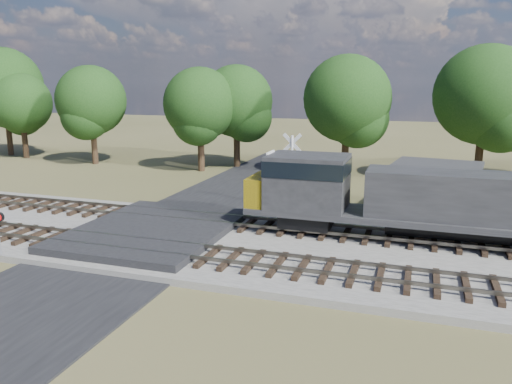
% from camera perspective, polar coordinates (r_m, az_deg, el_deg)
% --- Properties ---
extents(ground, '(160.00, 160.00, 0.00)m').
position_cam_1_polar(ground, '(24.66, -12.12, -5.53)').
color(ground, '#474726').
rests_on(ground, ground).
extents(ballast_bed, '(140.00, 10.00, 0.30)m').
position_cam_1_polar(ballast_bed, '(22.01, 11.89, -7.34)').
color(ballast_bed, gray).
rests_on(ballast_bed, ground).
extents(road, '(7.00, 60.00, 0.08)m').
position_cam_1_polar(road, '(24.65, -12.12, -5.44)').
color(road, black).
rests_on(road, ground).
extents(crossing_panel, '(7.00, 9.00, 0.62)m').
position_cam_1_polar(crossing_panel, '(24.98, -11.58, -4.52)').
color(crossing_panel, '#262628').
rests_on(crossing_panel, ground).
extents(track_near, '(140.00, 2.60, 0.33)m').
position_cam_1_polar(track_near, '(21.44, -7.61, -6.97)').
color(track_near, black).
rests_on(track_near, ballast_bed).
extents(track_far, '(140.00, 2.60, 0.33)m').
position_cam_1_polar(track_far, '(25.81, -2.77, -3.48)').
color(track_far, black).
rests_on(track_far, ballast_bed).
extents(crossing_signal_far, '(1.86, 0.40, 4.60)m').
position_cam_1_polar(crossing_signal_far, '(29.55, 3.91, 1.56)').
color(crossing_signal_far, silver).
rests_on(crossing_signal_far, ground).
extents(equipment_shed, '(5.19, 5.19, 3.11)m').
position_cam_1_polar(equipment_shed, '(29.17, 19.75, 0.01)').
color(equipment_shed, '#422D1C').
rests_on(equipment_shed, ground).
extents(treeline, '(78.15, 10.88, 11.67)m').
position_cam_1_polar(treeline, '(40.35, 14.39, 10.71)').
color(treeline, black).
rests_on(treeline, ground).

